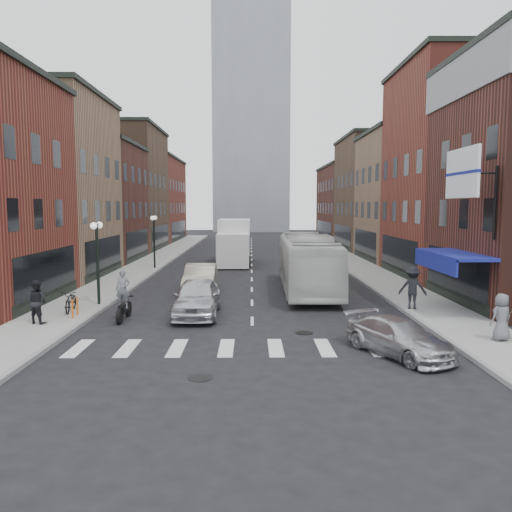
{
  "coord_description": "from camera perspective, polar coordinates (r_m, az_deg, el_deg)",
  "views": [
    {
      "loc": [
        -0.04,
        -19.8,
        4.91
      ],
      "look_at": [
        0.2,
        4.85,
        2.39
      ],
      "focal_mm": 35.0,
      "sensor_mm": 36.0,
      "label": 1
    }
  ],
  "objects": [
    {
      "name": "ped_right_c",
      "position": [
        19.67,
        26.24,
        -6.28
      ],
      "size": [
        0.94,
        0.76,
        1.67
      ],
      "primitive_type": "imported",
      "rotation": [
        0.0,
        0.0,
        3.45
      ],
      "color": "slate",
      "rests_on": "sidewalk_right"
    },
    {
      "name": "box_truck",
      "position": [
        41.72,
        -2.49,
        1.59
      ],
      "size": [
        2.69,
        8.5,
        3.7
      ],
      "rotation": [
        0.0,
        0.0,
        -0.0
      ],
      "color": "white",
      "rests_on": "ground"
    },
    {
      "name": "bldg_right_far_b",
      "position": [
        70.42,
        11.82,
        5.9
      ],
      "size": [
        10.3,
        16.2,
        10.3
      ],
      "color": "#411F17",
      "rests_on": "ground"
    },
    {
      "name": "ped_right_a",
      "position": [
        24.09,
        17.47,
        -3.48
      ],
      "size": [
        1.39,
        1.02,
        1.95
      ],
      "primitive_type": "imported",
      "rotation": [
        0.0,
        0.0,
        2.79
      ],
      "color": "black",
      "rests_on": "sidewalk_right"
    },
    {
      "name": "distant_tower",
      "position": [
        99.84,
        -0.56,
        17.44
      ],
      "size": [
        14.0,
        14.0,
        50.0
      ],
      "primitive_type": "cube",
      "color": "#9399A0",
      "rests_on": "ground"
    },
    {
      "name": "motorcycle_rider",
      "position": [
        22.01,
        -14.92,
        -4.53
      ],
      "size": [
        0.61,
        2.15,
        2.19
      ],
      "rotation": [
        0.0,
        0.0,
        0.03
      ],
      "color": "black",
      "rests_on": "ground"
    },
    {
      "name": "curb_car",
      "position": [
        17.21,
        15.97,
        -8.91
      ],
      "size": [
        3.37,
        4.41,
        1.19
      ],
      "primitive_type": "imported",
      "rotation": [
        0.0,
        0.0,
        0.48
      ],
      "color": "#B6B7BB",
      "rests_on": "ground"
    },
    {
      "name": "bldg_left_far_a",
      "position": [
        56.83,
        -15.96,
        7.36
      ],
      "size": [
        10.3,
        12.2,
        13.3
      ],
      "color": "#4C3526",
      "rests_on": "ground"
    },
    {
      "name": "bldg_left_mid_a",
      "position": [
        36.98,
        -24.63,
        7.23
      ],
      "size": [
        10.3,
        10.2,
        12.3
      ],
      "color": "#8D684D",
      "rests_on": "ground"
    },
    {
      "name": "curb_left",
      "position": [
        42.66,
        -9.95,
        -0.87
      ],
      "size": [
        0.2,
        74.0,
        0.16
      ],
      "primitive_type": "cube",
      "color": "gray",
      "rests_on": "ground"
    },
    {
      "name": "billboard_sign",
      "position": [
        22.09,
        22.69,
        8.56
      ],
      "size": [
        1.52,
        3.0,
        3.7
      ],
      "color": "black",
      "rests_on": "ground"
    },
    {
      "name": "bldg_right_mid_b",
      "position": [
        46.31,
        18.5,
        6.45
      ],
      "size": [
        10.3,
        10.2,
        11.3
      ],
      "color": "#8D684D",
      "rests_on": "ground"
    },
    {
      "name": "streetlamp_near",
      "position": [
        24.99,
        -17.69,
        0.97
      ],
      "size": [
        0.32,
        1.22,
        4.11
      ],
      "color": "black",
      "rests_on": "ground"
    },
    {
      "name": "parked_bicycle",
      "position": [
        23.94,
        -20.38,
        -4.81
      ],
      "size": [
        0.88,
        1.93,
        0.98
      ],
      "primitive_type": "imported",
      "rotation": [
        0.0,
        0.0,
        0.13
      ],
      "color": "black",
      "rests_on": "sidewalk_left"
    },
    {
      "name": "bldg_left_mid_b",
      "position": [
        46.28,
        -19.52,
        5.8
      ],
      "size": [
        10.3,
        10.2,
        10.3
      ],
      "color": "#411F17",
      "rests_on": "ground"
    },
    {
      "name": "streetlamp_far",
      "position": [
        38.56,
        -11.58,
        2.74
      ],
      "size": [
        0.32,
        1.22,
        4.11
      ],
      "color": "black",
      "rests_on": "ground"
    },
    {
      "name": "sidewalk_right",
      "position": [
        42.93,
        10.91,
        -0.74
      ],
      "size": [
        3.0,
        74.0,
        0.15
      ],
      "primitive_type": "cube",
      "color": "gray",
      "rests_on": "ground"
    },
    {
      "name": "transit_bus",
      "position": [
        28.74,
        5.87,
        -0.76
      ],
      "size": [
        2.98,
        11.74,
        3.25
      ],
      "primitive_type": "imported",
      "rotation": [
        0.0,
        0.0,
        -0.02
      ],
      "color": "silver",
      "rests_on": "ground"
    },
    {
      "name": "bldg_right_far_a",
      "position": [
        56.84,
        14.88,
        6.89
      ],
      "size": [
        10.3,
        12.2,
        12.3
      ],
      "color": "#4C3526",
      "rests_on": "ground"
    },
    {
      "name": "sedan_left_near",
      "position": [
        22.4,
        -6.76,
        -4.72
      ],
      "size": [
        1.97,
        4.86,
        1.65
      ],
      "primitive_type": "imported",
      "rotation": [
        0.0,
        0.0,
        0.01
      ],
      "color": "silver",
      "rests_on": "ground"
    },
    {
      "name": "bike_rack",
      "position": [
        22.83,
        -19.98,
        -5.53
      ],
      "size": [
        0.08,
        0.68,
        0.8
      ],
      "color": "#D8590C",
      "rests_on": "sidewalk_left"
    },
    {
      "name": "curb_right",
      "position": [
        42.67,
        8.94,
        -0.85
      ],
      "size": [
        0.2,
        74.0,
        0.16
      ],
      "primitive_type": "cube",
      "color": "gray",
      "rests_on": "ground"
    },
    {
      "name": "bldg_left_far_b",
      "position": [
        70.41,
        -12.91,
        6.29
      ],
      "size": [
        10.3,
        16.2,
        11.3
      ],
      "color": "maroon",
      "rests_on": "ground"
    },
    {
      "name": "sidewalk_left",
      "position": [
        42.92,
        -11.93,
        -0.77
      ],
      "size": [
        3.0,
        74.0,
        0.15
      ],
      "primitive_type": "cube",
      "color": "gray",
      "rests_on": "ground"
    },
    {
      "name": "crosswalk_stripes",
      "position": [
        17.5,
        -0.41,
        -10.46
      ],
      "size": [
        12.0,
        2.2,
        0.01
      ],
      "primitive_type": "cube",
      "color": "silver",
      "rests_on": "ground"
    },
    {
      "name": "ground",
      "position": [
        20.4,
        -0.43,
        -8.1
      ],
      "size": [
        160.0,
        160.0,
        0.0
      ],
      "primitive_type": "plane",
      "color": "black",
      "rests_on": "ground"
    },
    {
      "name": "bldg_right_mid_a",
      "position": [
        37.06,
        23.67,
        8.81
      ],
      "size": [
        10.3,
        10.2,
        14.3
      ],
      "color": "maroon",
      "rests_on": "ground"
    },
    {
      "name": "sedan_left_far",
      "position": [
        28.16,
        -6.35,
        -2.6
      ],
      "size": [
        1.78,
        4.88,
        1.6
      ],
      "primitive_type": "imported",
      "rotation": [
        0.0,
        0.0,
        0.02
      ],
      "color": "#ADA98C",
      "rests_on": "ground"
    },
    {
      "name": "awning_blue",
      "position": [
        24.14,
        21.24,
        0.01
      ],
      "size": [
        1.8,
        5.0,
        0.78
      ],
      "color": "navy",
      "rests_on": "ground"
    },
    {
      "name": "ped_left_solo",
      "position": [
        22.01,
        -23.75,
        -4.81
      ],
      "size": [
        0.98,
        0.75,
        1.77
      ],
      "primitive_type": "imported",
      "rotation": [
        0.0,
        0.0,
        2.8
      ],
      "color": "black",
      "rests_on": "sidewalk_left"
    }
  ]
}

